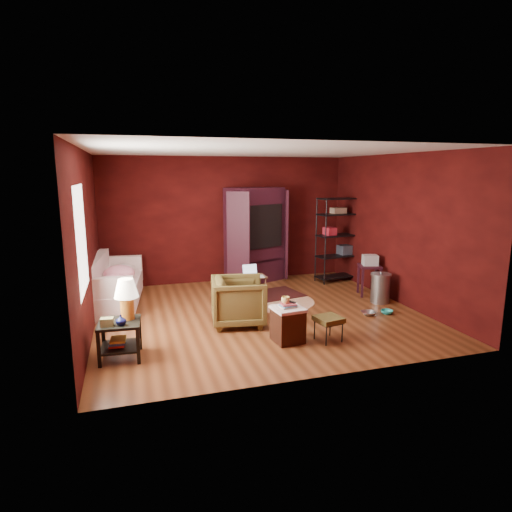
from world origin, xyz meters
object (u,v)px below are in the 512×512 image
Objects in this scene: laptop_desk at (252,278)px; tv_armoire at (255,233)px; side_table at (123,311)px; hamper at (288,324)px; sofa at (114,285)px; armchair at (239,299)px; wire_shelving at (338,236)px.

laptop_desk is 0.31× the size of tv_armoire.
side_table is 1.77× the size of hamper.
sofa is 2.36× the size of armchair.
laptop_desk is at bearing -15.69° from armchair.
sofa is at bearing 59.10° from armchair.
wire_shelving reaches higher than armchair.
sofa is at bearing 94.21° from side_table.
wire_shelving reaches higher than laptop_desk.
armchair is at bearing -151.38° from wire_shelving.
sofa is at bearing 177.81° from wire_shelving.
tv_armoire is 1.87m from wire_shelving.
wire_shelving is at bearing -77.22° from sofa.
armchair is at bearing 118.48° from hamper.
wire_shelving is (2.37, 3.06, 0.77)m from hamper.
wire_shelving is (1.79, -0.51, -0.06)m from tv_armoire.
laptop_desk is at bearing -90.34° from sofa.
sofa is at bearing 176.71° from tv_armoire.
hamper is 0.28× the size of tv_armoire.
wire_shelving is at bearing 52.23° from hamper.
sofa is 2.59m from laptop_desk.
wire_shelving is (2.27, 0.82, 0.63)m from laptop_desk.
tv_armoire is at bearing -13.23° from armchair.
wire_shelving is at bearing 31.92° from side_table.
sofa reaches higher than hamper.
side_table is 0.56× the size of wire_shelving.
sofa is 3.57m from hamper.
wire_shelving is at bearing -37.43° from tv_armoire.
tv_armoire is (3.05, 1.00, 0.71)m from sofa.
tv_armoire reaches higher than armchair.
side_table is (0.18, -2.42, 0.24)m from sofa.
hamper is 0.32× the size of wire_shelving.
tv_armoire is (1.08, 2.64, 0.68)m from armchair.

